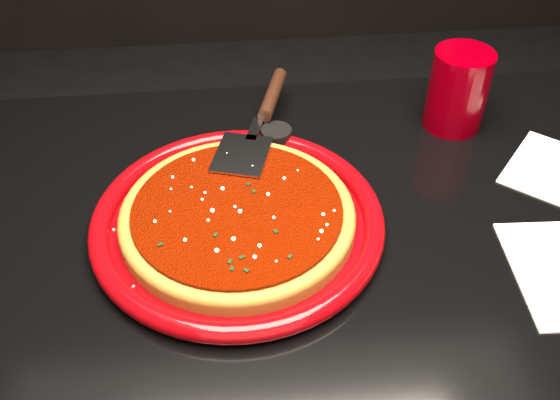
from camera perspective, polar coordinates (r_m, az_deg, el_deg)
The scene contains 11 objects.
table at distance 1.13m, azimuth 3.43°, elevation -17.30°, with size 1.20×0.80×0.75m, color black.
plate at distance 0.84m, azimuth -3.88°, elevation -1.91°, with size 0.39×0.39×0.03m, color #770306.
pizza_crust at distance 0.84m, azimuth -3.89°, elevation -1.68°, with size 0.32×0.32×0.02m, color brown.
pizza_crust_rim at distance 0.83m, azimuth -3.92°, elevation -1.29°, with size 0.32×0.32×0.02m, color brown.
pizza_sauce at distance 0.83m, azimuth -3.93°, elevation -1.01°, with size 0.28×0.28×0.01m, color #670F00.
parmesan_dusting at distance 0.82m, azimuth -3.96°, elevation -0.61°, with size 0.27×0.27×0.01m, color #FAEEC7, non-canonical shape.
basil_flecks at distance 0.82m, azimuth -3.96°, elevation -0.66°, with size 0.25×0.25×0.00m, color black, non-canonical shape.
pizza_server at distance 0.96m, azimuth -1.85°, elevation 7.33°, with size 0.09×0.32×0.02m, color #B7B9BE, non-canonical shape.
cup at distance 1.04m, azimuth 15.95°, elevation 9.65°, with size 0.09×0.09×0.13m, color #7B0009.
napkin_b at distance 1.03m, azimuth 24.22°, elevation 2.34°, with size 0.14×0.15×0.00m, color white.
ramekin at distance 0.97m, azimuth -0.34°, elevation 5.59°, with size 0.05×0.05×0.04m, color black.
Camera 1 is at (-0.12, -0.57, 1.35)m, focal length 40.00 mm.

